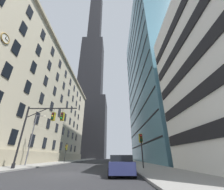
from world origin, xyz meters
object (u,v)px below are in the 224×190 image
at_px(traffic_light_near_right, 141,140).
at_px(street_lamppost, 34,134).
at_px(traffic_light_far_left, 66,148).
at_px(parked_car, 121,165).
at_px(traffic_signal_mast, 45,123).

xyz_separation_m(traffic_light_near_right, street_lamppost, (-16.14, 4.65, 1.44)).
bearing_deg(traffic_light_near_right, traffic_light_far_left, 132.89).
height_order(street_lamppost, parked_car, street_lamppost).
distance_m(traffic_light_near_right, parked_car, 6.39).
height_order(traffic_light_near_right, street_lamppost, street_lamppost).
bearing_deg(street_lamppost, traffic_light_near_right, -16.09).
bearing_deg(traffic_light_far_left, parked_car, -60.92).
distance_m(traffic_signal_mast, traffic_light_far_left, 16.26).
height_order(traffic_signal_mast, parked_car, traffic_signal_mast).
height_order(traffic_light_far_left, street_lamppost, street_lamppost).
bearing_deg(traffic_light_far_left, traffic_light_near_right, -47.11).
bearing_deg(traffic_light_far_left, street_lamppost, -100.59).
bearing_deg(traffic_light_near_right, street_lamppost, 163.91).
height_order(traffic_light_near_right, traffic_light_far_left, traffic_light_near_right).
xyz_separation_m(traffic_light_near_right, parked_car, (-2.79, -5.21, -2.45)).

